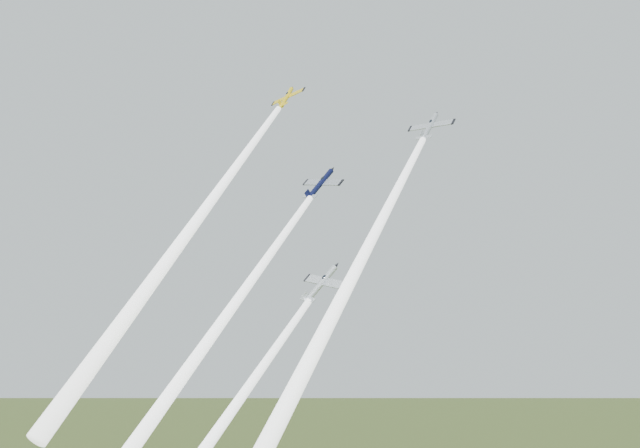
{
  "coord_description": "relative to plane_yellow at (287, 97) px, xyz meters",
  "views": [
    {
      "loc": [
        56.21,
        -103.21,
        76.22
      ],
      "look_at": [
        0.0,
        -6.0,
        92.0
      ],
      "focal_mm": 45.0,
      "sensor_mm": 36.0,
      "label": 1
    }
  ],
  "objects": [
    {
      "name": "plane_yellow",
      "position": [
        0.0,
        0.0,
        0.0
      ],
      "size": [
        7.59,
        6.27,
        7.22
      ],
      "primitive_type": null,
      "rotation": [
        0.85,
        -0.19,
        -0.11
      ],
      "color": "yellow"
    },
    {
      "name": "smoke_trail_yellow",
      "position": [
        -2.64,
        -23.57,
        -27.1
      ],
      "size": [
        7.56,
        45.16,
        51.06
      ],
      "primitive_type": null,
      "rotation": [
        -0.72,
        0.0,
        -0.11
      ],
      "color": "white"
    },
    {
      "name": "plane_navy",
      "position": [
        10.06,
        -6.07,
        -16.83
      ],
      "size": [
        10.04,
        7.87,
        7.94
      ],
      "primitive_type": null,
      "rotation": [
        0.85,
        0.15,
        -0.26
      ],
      "color": "black"
    },
    {
      "name": "smoke_trail_navy",
      "position": [
        3.43,
        -30.82,
        -46.09
      ],
      "size": [
        15.14,
        47.94,
        55.4
      ],
      "primitive_type": null,
      "rotation": [
        -0.72,
        0.0,
        -0.26
      ],
      "color": "white"
    },
    {
      "name": "plane_silver_right",
      "position": [
        26.39,
        -1.77,
        -8.98
      ],
      "size": [
        8.31,
        6.71,
        6.58
      ],
      "primitive_type": null,
      "rotation": [
        0.85,
        0.01,
        -0.11
      ],
      "color": "#B7BDC6"
    },
    {
      "name": "smoke_trail_silver_right",
      "position": [
        23.5,
        -27.37,
        -38.41
      ],
      "size": [
        8.06,
        49.21,
        55.73
      ],
      "primitive_type": null,
      "rotation": [
        -0.72,
        0.0,
        -0.11
      ],
      "color": "white"
    },
    {
      "name": "plane_silver_low",
      "position": [
        14.43,
        -13.4,
        -32.64
      ],
      "size": [
        10.88,
        8.56,
        8.53
      ],
      "primitive_type": null,
      "rotation": [
        0.85,
        0.19,
        -0.37
      ],
      "color": "silver"
    }
  ]
}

